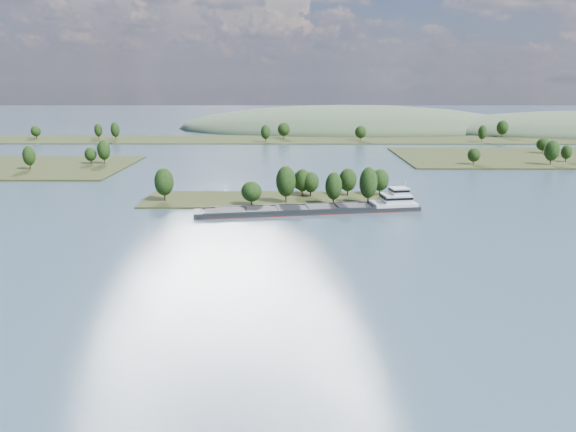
{
  "coord_description": "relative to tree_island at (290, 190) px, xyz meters",
  "views": [
    {
      "loc": [
        6.07,
        -29.61,
        44.89
      ],
      "look_at": [
        5.09,
        130.0,
        6.0
      ],
      "focal_mm": 35.0,
      "sensor_mm": 36.0,
      "label": 1
    }
  ],
  "objects": [
    {
      "name": "cargo_barge",
      "position": [
        12.11,
        -18.53,
        -2.68
      ],
      "size": [
        79.1,
        22.59,
        10.64
      ],
      "color": "black",
      "rests_on": "ground"
    },
    {
      "name": "ground",
      "position": [
        -5.61,
        -59.38,
        -4.02
      ],
      "size": [
        1800.0,
        1800.0,
        0.0
      ],
      "primitive_type": "plane",
      "color": "#324756",
      "rests_on": "ground"
    },
    {
      "name": "tree_island",
      "position": [
        0.0,
        0.0,
        0.0
      ],
      "size": [
        100.0,
        30.14,
        14.96
      ],
      "color": "#252D14",
      "rests_on": "ground"
    },
    {
      "name": "hill_west",
      "position": [
        54.39,
        320.62,
        -4.02
      ],
      "size": [
        320.0,
        160.0,
        44.0
      ],
      "primitive_type": "ellipsoid",
      "color": "#3B4F36",
      "rests_on": "ground"
    },
    {
      "name": "back_shoreline",
      "position": [
        3.9,
        220.34,
        -3.3
      ],
      "size": [
        900.0,
        60.0,
        15.22
      ],
      "color": "#252D14",
      "rests_on": "ground"
    }
  ]
}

